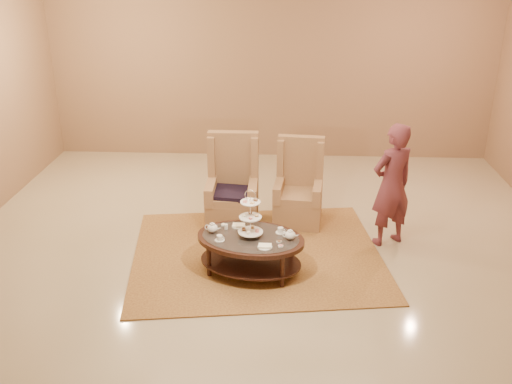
# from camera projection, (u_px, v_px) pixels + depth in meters

# --- Properties ---
(ground) EXTENTS (8.00, 8.00, 0.00)m
(ground) POSITION_uv_depth(u_px,v_px,m) (261.00, 259.00, 7.17)
(ground) COLOR tan
(ground) RESTS_ON ground
(ceiling) EXTENTS (8.00, 8.00, 0.02)m
(ceiling) POSITION_uv_depth(u_px,v_px,m) (261.00, 259.00, 7.17)
(ceiling) COLOR silver
(ceiling) RESTS_ON ground
(wall_back) EXTENTS (8.00, 0.04, 3.50)m
(wall_back) POSITION_uv_depth(u_px,v_px,m) (271.00, 62.00, 10.16)
(wall_back) COLOR #956F51
(wall_back) RESTS_ON ground
(rug) EXTENTS (3.43, 2.99, 0.02)m
(rug) POSITION_uv_depth(u_px,v_px,m) (257.00, 254.00, 7.27)
(rug) COLOR #A87D3B
(rug) RESTS_ON ground
(tea_table) EXTENTS (1.45, 1.15, 1.08)m
(tea_table) POSITION_uv_depth(u_px,v_px,m) (250.00, 243.00, 6.73)
(tea_table) COLOR black
(tea_table) RESTS_ON ground
(armchair_left) EXTENTS (0.70, 0.73, 1.29)m
(armchair_left) POSITION_uv_depth(u_px,v_px,m) (233.00, 195.00, 7.95)
(armchair_left) COLOR #9E714A
(armchair_left) RESTS_ON ground
(armchair_right) EXTENTS (0.71, 0.73, 1.20)m
(armchair_right) POSITION_uv_depth(u_px,v_px,m) (299.00, 194.00, 8.06)
(armchair_right) COLOR #9E714A
(armchair_right) RESTS_ON ground
(person) EXTENTS (0.71, 0.63, 1.64)m
(person) POSITION_uv_depth(u_px,v_px,m) (392.00, 185.00, 7.27)
(person) COLOR brown
(person) RESTS_ON ground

